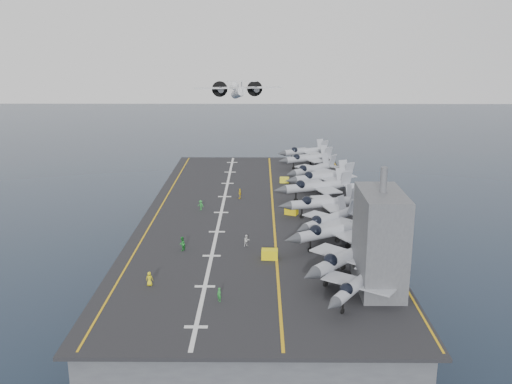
{
  "coord_description": "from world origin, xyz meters",
  "views": [
    {
      "loc": [
        0.71,
        -93.87,
        40.07
      ],
      "look_at": [
        0.0,
        4.0,
        13.0
      ],
      "focal_mm": 40.0,
      "sensor_mm": 36.0,
      "label": 1
    }
  ],
  "objects_px": {
    "transport_plane": "(239,93)",
    "tow_cart_a": "(270,254)",
    "island_superstructure": "(381,229)",
    "fighter_jet_0": "(357,284)"
  },
  "relations": [
    {
      "from": "fighter_jet_0",
      "to": "transport_plane",
      "type": "bearing_deg",
      "value": 99.92
    },
    {
      "from": "fighter_jet_0",
      "to": "transport_plane",
      "type": "height_order",
      "value": "transport_plane"
    },
    {
      "from": "island_superstructure",
      "to": "fighter_jet_0",
      "type": "xyz_separation_m",
      "value": [
        -3.18,
        -3.82,
        -5.28
      ]
    },
    {
      "from": "transport_plane",
      "to": "tow_cart_a",
      "type": "bearing_deg",
      "value": -85.08
    },
    {
      "from": "island_superstructure",
      "to": "transport_plane",
      "type": "bearing_deg",
      "value": 102.19
    },
    {
      "from": "tow_cart_a",
      "to": "island_superstructure",
      "type": "bearing_deg",
      "value": -34.91
    },
    {
      "from": "island_superstructure",
      "to": "tow_cart_a",
      "type": "xyz_separation_m",
      "value": [
        -12.95,
        9.04,
        -6.83
      ]
    },
    {
      "from": "tow_cart_a",
      "to": "transport_plane",
      "type": "bearing_deg",
      "value": 94.92
    },
    {
      "from": "tow_cart_a",
      "to": "transport_plane",
      "type": "height_order",
      "value": "transport_plane"
    },
    {
      "from": "tow_cart_a",
      "to": "fighter_jet_0",
      "type": "bearing_deg",
      "value": -52.78
    }
  ]
}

